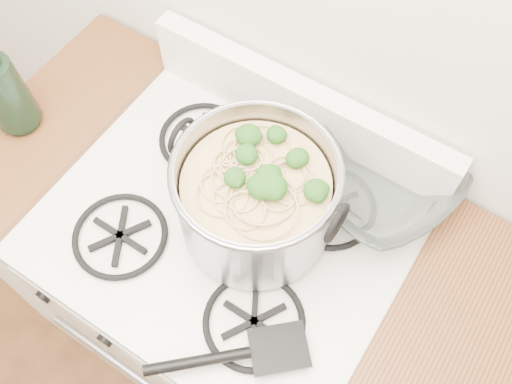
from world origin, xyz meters
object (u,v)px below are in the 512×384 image
object	(u,v)px
glass_bowl	(377,184)
spatula	(279,347)
gas_range	(233,296)
stock_pot	(256,198)
bottle	(0,84)

from	to	relation	value
glass_bowl	spatula	bearing A→B (deg)	-88.97
spatula	glass_bowl	xyz separation A→B (m)	(-0.01, 0.42, 0.00)
gas_range	glass_bowl	xyz separation A→B (m)	(0.23, 0.25, 0.50)
stock_pot	spatula	size ratio (longest dim) A/B	1.14
spatula	gas_range	bearing A→B (deg)	-167.70
stock_pot	bottle	size ratio (longest dim) A/B	1.30
spatula	bottle	world-z (taller)	bottle
gas_range	spatula	xyz separation A→B (m)	(0.24, -0.17, 0.50)
stock_pot	gas_range	bearing A→B (deg)	-147.28
bottle	glass_bowl	bearing A→B (deg)	40.43
stock_pot	spatula	distance (m)	0.29
stock_pot	glass_bowl	distance (m)	0.29
gas_range	spatula	bearing A→B (deg)	-34.83
gas_range	glass_bowl	world-z (taller)	glass_bowl
glass_bowl	gas_range	bearing A→B (deg)	-133.08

